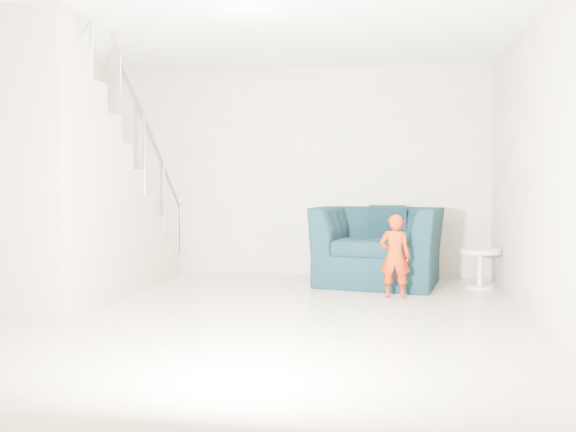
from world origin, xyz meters
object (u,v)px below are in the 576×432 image
object	(u,v)px
toddler	(395,256)
staircase	(70,208)
armchair	(379,245)
side_table	(480,262)

from	to	relation	value
toddler	staircase	xyz separation A→B (m)	(-3.28, -0.65, 0.51)
toddler	staircase	distance (m)	3.38
armchair	toddler	xyz separation A→B (m)	(0.18, -0.90, -0.02)
toddler	side_table	xyz separation A→B (m)	(0.97, 0.76, -0.14)
side_table	staircase	size ratio (longest dim) A/B	0.12
armchair	staircase	world-z (taller)	staircase
side_table	staircase	distance (m)	4.52
toddler	staircase	world-z (taller)	staircase
armchair	toddler	distance (m)	0.91
armchair	toddler	world-z (taller)	armchair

